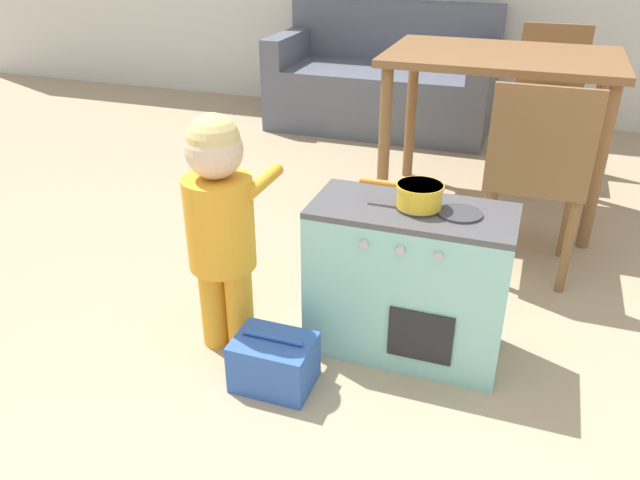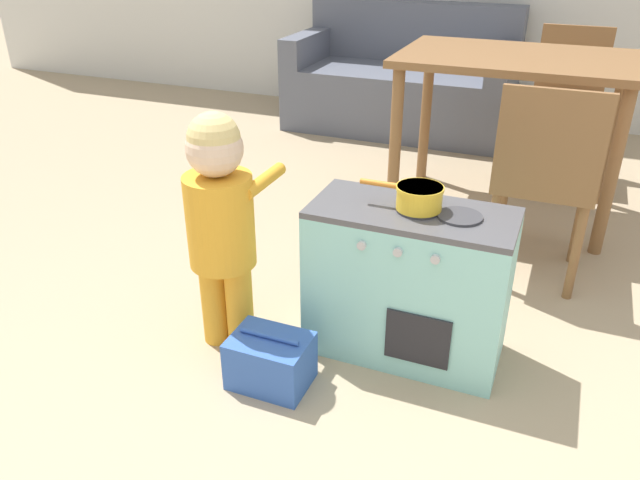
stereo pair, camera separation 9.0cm
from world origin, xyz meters
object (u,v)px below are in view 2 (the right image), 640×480
at_px(play_kitchen, 408,283).
at_px(toy_pot, 419,196).
at_px(dining_chair_far, 566,98).
at_px(toy_basket, 270,361).
at_px(couch, 403,83).
at_px(child_figure, 220,212).
at_px(dining_table, 515,80).
at_px(dining_chair_near, 545,179).

bearing_deg(play_kitchen, toy_pot, 2.18).
xyz_separation_m(play_kitchen, dining_chair_far, (0.36, 1.98, 0.18)).
bearing_deg(toy_basket, couch, 97.71).
xyz_separation_m(play_kitchen, toy_pot, (0.01, 0.00, 0.31)).
height_order(child_figure, toy_basket, child_figure).
xyz_separation_m(toy_pot, dining_table, (0.12, 1.31, 0.08)).
relative_size(toy_pot, dining_chair_far, 0.32).
distance_m(toy_pot, couch, 2.69).
bearing_deg(dining_chair_far, toy_pot, 80.11).
xyz_separation_m(child_figure, dining_table, (0.71, 1.51, 0.16)).
bearing_deg(dining_chair_far, play_kitchen, 79.76).
bearing_deg(toy_pot, couch, 106.33).
bearing_deg(play_kitchen, couch, 106.06).
height_order(toy_pot, child_figure, child_figure).
bearing_deg(couch, toy_pot, -73.67).
xyz_separation_m(toy_pot, couch, (-0.75, 2.57, -0.28)).
xyz_separation_m(play_kitchen, couch, (-0.74, 2.57, 0.04)).
height_order(play_kitchen, child_figure, child_figure).
bearing_deg(couch, toy_basket, -82.29).
xyz_separation_m(dining_table, couch, (-0.87, 1.25, -0.36)).
height_order(toy_pot, dining_chair_near, dining_chair_near).
xyz_separation_m(dining_table, dining_chair_far, (0.23, 0.67, -0.22)).
bearing_deg(dining_table, play_kitchen, -95.60).
height_order(play_kitchen, dining_table, dining_table).
xyz_separation_m(toy_basket, dining_chair_far, (0.70, 2.32, 0.36)).
bearing_deg(play_kitchen, toy_basket, -135.93).
relative_size(toy_basket, dining_table, 0.23).
bearing_deg(toy_pot, child_figure, -161.73).
bearing_deg(toy_pot, dining_chair_far, 80.11).
height_order(child_figure, dining_chair_far, child_figure).
bearing_deg(child_figure, play_kitchen, 18.60).
bearing_deg(dining_chair_far, child_figure, 66.75).
distance_m(toy_pot, toy_basket, 0.70).
distance_m(play_kitchen, toy_pot, 0.31).
height_order(child_figure, dining_chair_near, child_figure).
bearing_deg(couch, child_figure, -86.65).
bearing_deg(dining_chair_near, dining_chair_far, 89.66).
height_order(toy_basket, dining_chair_near, dining_chair_near).
bearing_deg(dining_table, child_figure, -115.07).
relative_size(child_figure, dining_table, 0.78).
relative_size(play_kitchen, dining_chair_far, 0.79).
bearing_deg(toy_basket, dining_chair_far, 73.10).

